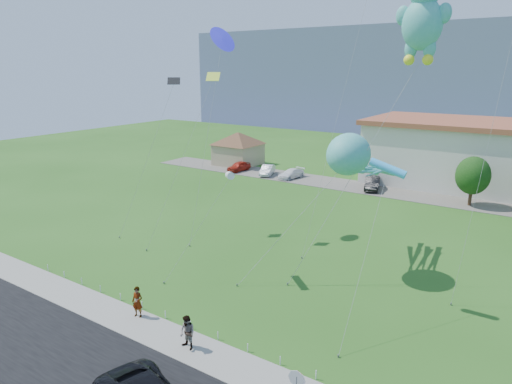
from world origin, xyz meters
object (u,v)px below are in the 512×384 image
Objects in this scene: pavilion at (238,145)px; octopus_kite at (354,161)px; stop_sign at (297,383)px; parked_car_white at (291,174)px; teddy_bear_kite at (423,17)px; parked_car_silver at (267,170)px; parked_car_black at (372,183)px; parked_car_red at (239,166)px; pedestrian_right at (187,333)px; pedestrian_left at (137,302)px.

octopus_kite reaches higher than pavilion.
pavilion is at bearing 138.21° from octopus_kite.
pavilion is 3.68× the size of stop_sign.
parked_car_white is 34.27m from teddy_bear_kite.
stop_sign is at bearing -75.48° from parked_car_silver.
parked_car_black reaches higher than parked_car_silver.
stop_sign is 49.00m from parked_car_red.
pavilion is 2.20× the size of parked_car_silver.
pavilion reaches higher than parked_car_red.
parked_car_silver is at bearing 133.86° from octopus_kite.
octopus_kite is at bearing -35.65° from parked_car_red.
pavilion reaches higher than pedestrian_right.
parked_car_white is (8.55, 0.26, -0.07)m from parked_car_red.
parked_car_red is (-18.65, 36.21, -0.31)m from pedestrian_left.
stop_sign is 44.41m from parked_car_white.
parked_car_black is at bearing 114.95° from teddy_bear_kite.
parked_car_black is 0.38× the size of octopus_kite.
stop_sign is 40.38m from parked_car_black.
pedestrian_right is at bearing -82.83° from parked_car_silver.
pedestrian_right is at bearing -111.34° from teddy_bear_kite.
pavilion reaches higher than parked_car_silver.
parked_car_silver reaches higher than parked_car_red.
octopus_kite reaches higher than parked_car_silver.
pavilion reaches higher than parked_car_white.
parked_car_silver is (-13.82, 36.32, -0.30)m from pedestrian_left.
pedestrian_right is 24.17m from teddy_bear_kite.
pavilion is 23.09m from parked_car_black.
octopus_kite is at bearing -40.51° from parked_car_white.
octopus_kite is (17.58, -22.32, 7.43)m from parked_car_white.
stop_sign is at bearing -49.01° from parked_car_white.
stop_sign reaches higher than pedestrian_left.
pedestrian_right reaches higher than parked_car_black.
parked_car_red is at bearing 165.05° from parked_car_black.
pedestrian_left is at bearing -63.26° from parked_car_white.
parked_car_silver is 0.21× the size of teddy_bear_kite.
pavilion is at bearing 173.60° from parked_car_white.
octopus_kite is at bearing 105.27° from stop_sign.
octopus_kite reaches higher than pedestrian_right.
parked_car_black is at bearing 6.31° from parked_car_red.
teddy_bear_kite is at bearing -30.30° from parked_car_red.
pavilion is 39.32m from octopus_kite.
parked_car_black is at bearing 105.45° from stop_sign.
parked_car_red is 0.94× the size of parked_car_white.
pedestrian_left is 40.74m from parked_car_red.
parked_car_red is 0.85× the size of parked_car_black.
pavilion is at bearing 131.32° from parked_car_red.
teddy_bear_kite reaches higher than octopus_kite.
parked_car_black is at bearing -17.36° from parked_car_silver.
octopus_kite is (7.49, 14.15, 7.06)m from pedestrian_left.
pedestrian_left is at bearing -58.23° from parked_car_red.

